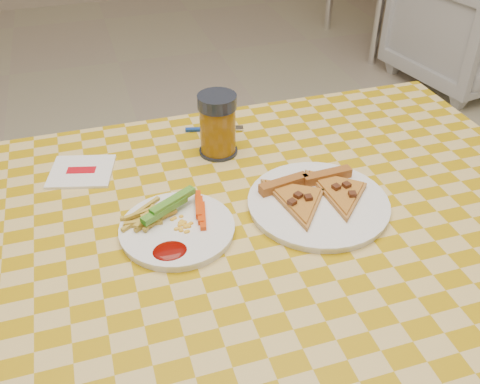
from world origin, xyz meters
name	(u,v)px	position (x,y,z in m)	size (l,w,h in m)	color
table	(242,255)	(0.00, 0.00, 0.68)	(1.28, 0.88, 0.76)	silver
plate_left	(177,230)	(-0.12, 0.01, 0.76)	(0.20, 0.20, 0.01)	white
plate_right	(318,204)	(0.15, 0.01, 0.76)	(0.26, 0.26, 0.01)	white
fries_veggies	(170,218)	(-0.12, 0.03, 0.78)	(0.18, 0.16, 0.04)	gold
pizza_slices	(317,193)	(0.15, 0.02, 0.78)	(0.23, 0.21, 0.02)	#C58A3C
drink_glass	(218,125)	(0.03, 0.25, 0.82)	(0.08, 0.08, 0.14)	black
napkin	(82,171)	(-0.26, 0.26, 0.76)	(0.15, 0.14, 0.01)	white
fork	(215,129)	(0.04, 0.34, 0.76)	(0.13, 0.05, 0.01)	navy
bg_chair	(472,24)	(1.92, 1.76, 0.35)	(0.68, 0.64, 0.70)	brown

